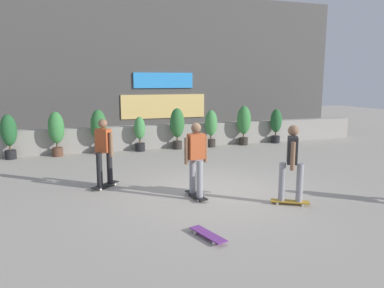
{
  "coord_description": "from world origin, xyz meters",
  "views": [
    {
      "loc": [
        -3.11,
        -7.77,
        2.6
      ],
      "look_at": [
        0.0,
        1.5,
        0.9
      ],
      "focal_mm": 34.29,
      "sensor_mm": 36.0,
      "label": 1
    }
  ],
  "objects": [
    {
      "name": "potted_plant_4",
      "position": [
        0.76,
        5.55,
        0.92
      ],
      "size": [
        0.55,
        0.55,
        1.57
      ],
      "color": "#2D2823",
      "rests_on": "ground"
    },
    {
      "name": "skater_by_wall_right",
      "position": [
        -2.37,
        1.16,
        0.94
      ],
      "size": [
        0.72,
        0.69,
        1.7
      ],
      "color": "black",
      "rests_on": "ground"
    },
    {
      "name": "potted_plant_1",
      "position": [
        -3.57,
        5.55,
        0.91
      ],
      "size": [
        0.54,
        0.54,
        1.55
      ],
      "color": "brown",
      "rests_on": "ground"
    },
    {
      "name": "ground_plane",
      "position": [
        0.0,
        0.0,
        0.0
      ],
      "size": [
        48.0,
        48.0,
        0.0
      ],
      "primitive_type": "plane",
      "color": "#A8A093"
    },
    {
      "name": "potted_plant_0",
      "position": [
        -5.05,
        5.55,
        0.88
      ],
      "size": [
        0.52,
        0.52,
        1.5
      ],
      "color": "black",
      "rests_on": "ground"
    },
    {
      "name": "building_backdrop",
      "position": [
        0.0,
        10.0,
        3.25
      ],
      "size": [
        20.0,
        2.08,
        6.5
      ],
      "color": "#4C4947",
      "rests_on": "ground"
    },
    {
      "name": "skater_foreground",
      "position": [
        1.24,
        -1.37,
        0.94
      ],
      "size": [
        0.79,
        0.58,
        1.7
      ],
      "color": "#BF8C26",
      "rests_on": "ground"
    },
    {
      "name": "planter_wall",
      "position": [
        0.0,
        6.0,
        0.45
      ],
      "size": [
        18.0,
        0.4,
        0.9
      ],
      "primitive_type": "cube",
      "color": "gray",
      "rests_on": "ground"
    },
    {
      "name": "potted_plant_6",
      "position": [
        3.57,
        5.55,
        0.93
      ],
      "size": [
        0.56,
        0.56,
        1.59
      ],
      "color": "#2D2823",
      "rests_on": "ground"
    },
    {
      "name": "skater_far_right",
      "position": [
        -0.52,
        -0.33,
        0.94
      ],
      "size": [
        0.56,
        0.82,
        1.7
      ],
      "color": "black",
      "rests_on": "ground"
    },
    {
      "name": "skateboard_near_camera",
      "position": [
        -1.02,
        -2.39,
        0.06
      ],
      "size": [
        0.42,
        0.82,
        0.08
      ],
      "color": "#72338C",
      "rests_on": "ground"
    },
    {
      "name": "potted_plant_3",
      "position": [
        -0.68,
        5.55,
        0.71
      ],
      "size": [
        0.41,
        0.41,
        1.29
      ],
      "color": "black",
      "rests_on": "ground"
    },
    {
      "name": "potted_plant_5",
      "position": [
        2.15,
        5.55,
        0.84
      ],
      "size": [
        0.49,
        0.49,
        1.45
      ],
      "color": "#2D2823",
      "rests_on": "ground"
    },
    {
      "name": "potted_plant_2",
      "position": [
        -2.15,
        5.55,
        0.93
      ],
      "size": [
        0.56,
        0.56,
        1.59
      ],
      "color": "brown",
      "rests_on": "ground"
    },
    {
      "name": "potted_plant_7",
      "position": [
        5.07,
        5.55,
        0.82
      ],
      "size": [
        0.47,
        0.47,
        1.42
      ],
      "color": "black",
      "rests_on": "ground"
    }
  ]
}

